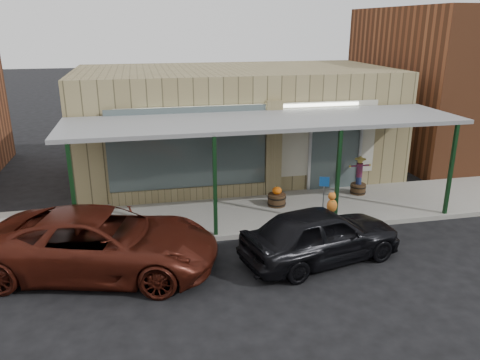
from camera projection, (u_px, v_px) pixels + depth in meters
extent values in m
plane|color=black|center=(301.00, 269.00, 11.67)|extent=(120.00, 120.00, 0.00)
cube|color=gray|center=(264.00, 212.00, 14.98)|extent=(40.00, 3.20, 0.15)
cube|color=#8D7F56|center=(235.00, 122.00, 18.60)|extent=(12.00, 6.00, 4.20)
cube|color=#4E5D5F|center=(188.00, 150.00, 15.30)|extent=(5.20, 0.06, 2.80)
cube|color=#4E5D5F|center=(335.00, 152.00, 16.60)|extent=(1.80, 0.06, 2.80)
cube|color=#8D7F56|center=(273.00, 150.00, 16.00)|extent=(0.55, 0.30, 3.40)
cube|color=#8D7F56|center=(190.00, 194.00, 15.84)|extent=(5.20, 0.30, 0.50)
cube|color=#B4B1A0|center=(253.00, 142.00, 15.83)|extent=(9.00, 0.02, 2.60)
cube|color=white|center=(253.00, 107.00, 15.42)|extent=(7.50, 0.03, 0.10)
cube|color=slate|center=(265.00, 121.00, 14.04)|extent=(12.00, 3.00, 0.12)
cube|color=black|center=(74.00, 198.00, 12.06)|extent=(0.10, 0.10, 2.95)
cube|color=black|center=(215.00, 188.00, 12.81)|extent=(0.10, 0.10, 2.95)
cube|color=black|center=(338.00, 179.00, 13.53)|extent=(0.10, 0.10, 2.95)
cube|color=black|center=(451.00, 171.00, 14.28)|extent=(0.10, 0.10, 2.95)
cylinder|color=#45311B|center=(358.00, 189.00, 16.39)|extent=(0.59, 0.59, 0.35)
cylinder|color=navy|center=(359.00, 180.00, 16.29)|extent=(0.22, 0.22, 0.26)
cylinder|color=maroon|center=(360.00, 170.00, 16.17)|extent=(0.24, 0.24, 0.48)
sphere|color=gold|center=(360.00, 161.00, 16.07)|extent=(0.19, 0.19, 0.19)
cone|color=gold|center=(361.00, 158.00, 16.03)|extent=(0.32, 0.32, 0.12)
cylinder|color=#45311B|center=(277.00, 200.00, 15.30)|extent=(0.72, 0.72, 0.39)
ellipsoid|color=#FA5F0F|center=(277.00, 191.00, 15.20)|extent=(0.31, 0.31, 0.25)
cylinder|color=#4C471E|center=(277.00, 186.00, 15.15)|extent=(0.04, 0.04, 0.06)
cylinder|color=gray|center=(323.00, 204.00, 13.97)|extent=(0.04, 0.04, 1.11)
cube|color=blue|center=(324.00, 182.00, 13.75)|extent=(0.28, 0.12, 0.29)
imported|color=black|center=(321.00, 235.00, 11.90)|extent=(4.50, 2.61, 1.44)
ellipsoid|color=orange|center=(332.00, 206.00, 12.70)|extent=(0.29, 0.24, 0.37)
sphere|color=orange|center=(332.00, 196.00, 12.66)|extent=(0.21, 0.21, 0.21)
cylinder|color=#1A752B|center=(332.00, 201.00, 12.66)|extent=(0.14, 0.14, 0.02)
imported|color=#45160D|center=(102.00, 242.00, 11.33)|extent=(6.10, 3.94, 1.56)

